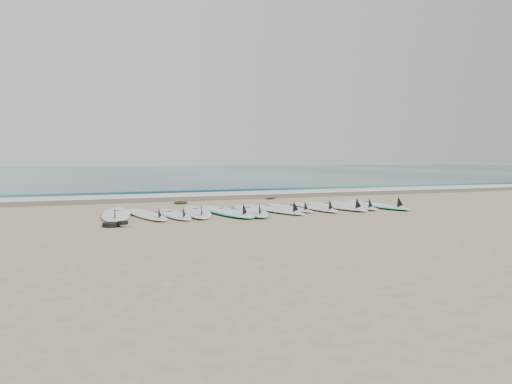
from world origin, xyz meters
name	(u,v)px	position (x,y,z in m)	size (l,w,h in m)	color
ground	(258,211)	(0.00, 0.00, 0.00)	(120.00, 120.00, 0.00)	tan
ocean	(114,172)	(0.00, 32.50, 0.01)	(120.00, 55.00, 0.03)	#1F5A5C
wet_sand_band	(209,198)	(0.00, 4.10, 0.01)	(120.00, 1.80, 0.01)	brown
foam_band	(198,194)	(0.00, 5.50, 0.02)	(120.00, 1.40, 0.04)	silver
wave_crest	(187,191)	(0.00, 7.00, 0.05)	(120.00, 1.00, 0.10)	#1F5A5C
surfboard_0	(116,214)	(-3.28, 0.11, 0.06)	(0.97, 2.96, 0.37)	white
surfboard_1	(147,214)	(-2.65, -0.15, 0.06)	(0.82, 2.56, 0.32)	white
surfboard_2	(174,214)	(-2.09, -0.26, 0.05)	(0.58, 2.39, 0.30)	white
surfboard_3	(197,211)	(-1.51, -0.06, 0.06)	(1.03, 2.83, 0.36)	white
surfboard_4	(226,211)	(-0.86, -0.20, 0.05)	(0.87, 2.91, 0.36)	white
surfboard_5	(250,210)	(-0.27, -0.21, 0.05)	(1.18, 2.96, 0.37)	silver
surfboard_6	(273,209)	(0.33, -0.15, 0.06)	(0.96, 2.73, 0.34)	white
surfboard_7	(290,208)	(0.87, 0.05, 0.05)	(0.57, 2.31, 0.29)	white
surfboard_8	(314,207)	(1.51, -0.03, 0.06)	(0.68, 2.60, 0.33)	white
surfboard_9	(335,206)	(2.10, -0.03, 0.06)	(0.79, 2.80, 0.35)	white
surfboard_10	(353,205)	(2.67, 0.00, 0.06)	(0.76, 2.58, 0.33)	white
surfboard_11	(374,204)	(3.27, -0.08, 0.05)	(0.74, 2.89, 0.37)	white
seaweed_near	(181,203)	(-1.29, 2.47, 0.04)	(0.40, 0.31, 0.08)	black
seaweed_far	(270,198)	(1.62, 3.00, 0.03)	(0.31, 0.24, 0.06)	black
leash_coil	(114,224)	(-3.49, -1.52, 0.05)	(0.46, 0.36, 0.11)	black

